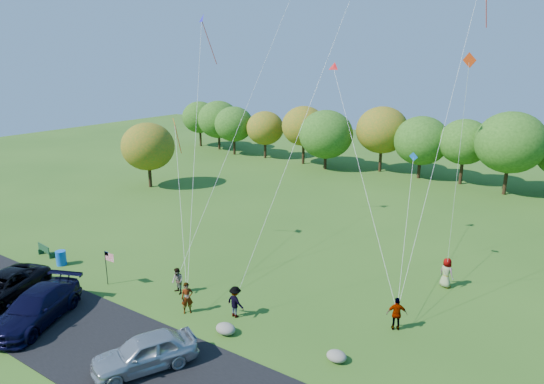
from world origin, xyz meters
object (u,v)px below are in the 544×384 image
at_px(flyer_a, 187,298).
at_px(flyer_b, 178,281).
at_px(minivan_navy, 36,307).
at_px(minivan_silver, 145,352).
at_px(flyer_c, 235,302).
at_px(trash_barrel, 61,258).
at_px(flyer_e, 446,273).
at_px(minivan_dark, 2,287).
at_px(flyer_d, 397,314).
at_px(park_bench, 45,250).

height_order(flyer_a, flyer_b, flyer_a).
height_order(minivan_navy, minivan_silver, minivan_navy).
distance_m(flyer_c, trash_barrel, 13.99).
xyz_separation_m(flyer_c, flyer_e, (8.41, 9.96, 0.06)).
relative_size(minivan_navy, flyer_c, 3.33).
xyz_separation_m(flyer_a, flyer_e, (10.83, 11.12, 0.04)).
xyz_separation_m(minivan_navy, flyer_c, (8.21, 6.38, -0.03)).
height_order(minivan_dark, flyer_d, flyer_d).
xyz_separation_m(flyer_e, park_bench, (-24.59, -11.03, -0.45)).
relative_size(flyer_b, park_bench, 0.99).
distance_m(flyer_b, park_bench, 11.78).
xyz_separation_m(minivan_dark, minivan_silver, (11.62, 0.22, 0.01)).
xyz_separation_m(flyer_c, flyer_d, (7.64, 3.62, 0.02)).
height_order(minivan_navy, flyer_c, same).
bearing_deg(minivan_dark, flyer_e, 19.57).
height_order(flyer_a, flyer_d, flyer_d).
distance_m(minivan_silver, flyer_d, 12.50).
bearing_deg(flyer_a, flyer_b, 97.94).
xyz_separation_m(minivan_dark, park_bench, (-4.06, 5.03, -0.36)).
bearing_deg(flyer_b, flyer_c, 15.24).
relative_size(flyer_c, trash_barrel, 1.76).
relative_size(minivan_dark, flyer_a, 3.16).
xyz_separation_m(flyer_d, park_bench, (-23.82, -4.69, -0.41)).
xyz_separation_m(flyer_b, trash_barrel, (-9.45, -1.45, -0.30)).
relative_size(flyer_a, flyer_e, 0.96).
relative_size(minivan_navy, trash_barrel, 5.86).
xyz_separation_m(minivan_silver, flyer_c, (0.50, 5.88, 0.02)).
relative_size(minivan_dark, minivan_silver, 1.21).
distance_m(minivan_silver, flyer_c, 5.90).
bearing_deg(minivan_navy, trash_barrel, 115.08).
bearing_deg(minivan_dark, flyer_c, 8.25).
distance_m(flyer_a, flyer_c, 2.69).
relative_size(flyer_c, flyer_e, 0.94).
xyz_separation_m(flyer_b, flyer_c, (4.47, -0.17, 0.08)).
bearing_deg(park_bench, minivan_dark, -43.96).
distance_m(flyer_d, trash_barrel, 22.11).
bearing_deg(flyer_e, minivan_navy, 67.36).
relative_size(flyer_b, trash_barrel, 1.61).
height_order(minivan_navy, trash_barrel, minivan_navy).
bearing_deg(flyer_d, minivan_navy, 3.38).
xyz_separation_m(minivan_dark, trash_barrel, (-1.79, 4.81, -0.34)).
bearing_deg(flyer_d, flyer_a, -3.45).
distance_m(minivan_navy, flyer_c, 10.40).
distance_m(flyer_b, flyer_c, 4.48).
distance_m(minivan_silver, flyer_a, 5.09).
distance_m(minivan_dark, trash_barrel, 5.15).
bearing_deg(flyer_a, flyer_c, -23.50).
xyz_separation_m(minivan_silver, flyer_a, (-1.92, 4.71, 0.03)).
relative_size(minivan_silver, flyer_a, 2.62).
distance_m(minivan_dark, flyer_a, 10.89).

